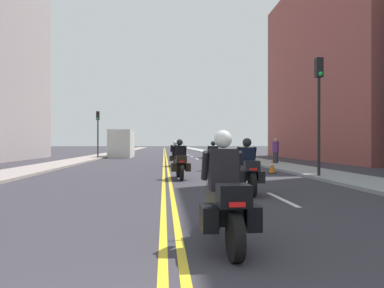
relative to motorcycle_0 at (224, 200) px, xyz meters
The scene contains 18 objects.
ground_plane 44.08m from the motorcycle_0, 90.96° to the left, with size 264.00×264.00×0.00m, color #343139.
sidewalk_left 44.76m from the motorcycle_0, 100.10° to the left, with size 2.48×144.00×0.12m, color gray.
sidewalk_right 44.53m from the motorcycle_0, 81.78° to the left, with size 2.48×144.00×0.12m, color #939895.
centreline_yellow_inner 44.08m from the motorcycle_0, 91.12° to the left, with size 0.12×132.00×0.01m, color yellow.
centreline_yellow_outer 44.08m from the motorcycle_0, 90.81° to the left, with size 0.12×132.00×0.01m, color yellow.
lane_dashes_white 25.17m from the motorcycle_0, 85.00° to the left, with size 0.14×56.40×0.01m.
building_right_1 30.72m from the motorcycle_0, 59.76° to the left, with size 7.34×21.04×16.51m.
motorcycle_0 is the anchor object (origin of this frame).
motorcycle_1 5.36m from the motorcycle_0, 73.21° to the left, with size 0.78×2.20×1.61m.
motorcycle_2 9.47m from the motorcycle_0, 91.25° to the left, with size 0.78×2.25×1.63m.
motorcycle_3 13.86m from the motorcycle_0, 82.71° to the left, with size 0.77×2.12×1.58m.
motorcycle_4 17.57m from the motorcycle_0, 90.48° to the left, with size 0.77×2.16×1.60m.
traffic_cone_0 12.75m from the motorcycle_0, 69.92° to the left, with size 0.37×0.37×0.68m.
traffic_light_near 11.17m from the motorcycle_0, 59.30° to the left, with size 0.28×0.38×4.98m.
traffic_light_far 29.88m from the motorcycle_0, 103.62° to the left, with size 0.28×0.38×4.44m.
pedestrian_0 19.75m from the motorcycle_0, 70.29° to the left, with size 0.39×0.42×1.80m.
pedestrian_1 25.63m from the motorcycle_0, 76.37° to the left, with size 0.29×0.40×1.78m.
parked_truck 33.38m from the motorcycle_0, 98.98° to the left, with size 2.20×6.50×2.80m.
Camera 1 is at (-0.11, -1.04, 1.45)m, focal length 33.46 mm.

